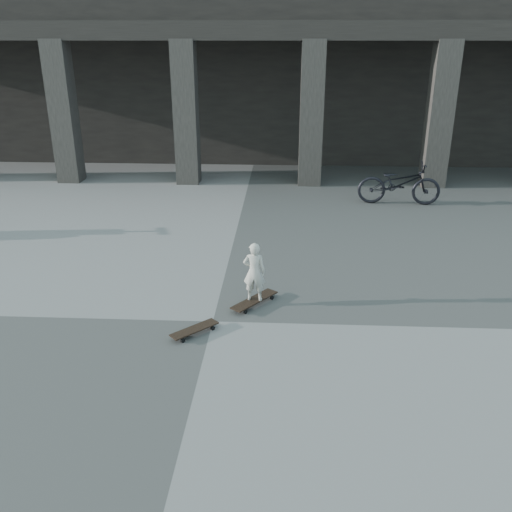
{
  "coord_description": "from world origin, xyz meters",
  "views": [
    {
      "loc": [
        1.04,
        -7.24,
        4.02
      ],
      "look_at": [
        0.6,
        1.1,
        0.65
      ],
      "focal_mm": 38.0,
      "sensor_mm": 36.0,
      "label": 1
    }
  ],
  "objects_px": {
    "skateboard_spare": "(195,330)",
    "child": "(254,272)",
    "longboard": "(254,301)",
    "bicycle": "(399,183)"
  },
  "relations": [
    {
      "from": "longboard",
      "to": "bicycle",
      "type": "height_order",
      "value": "bicycle"
    },
    {
      "from": "longboard",
      "to": "child",
      "type": "distance_m",
      "value": 0.51
    },
    {
      "from": "child",
      "to": "bicycle",
      "type": "relative_size",
      "value": 0.47
    },
    {
      "from": "bicycle",
      "to": "skateboard_spare",
      "type": "bearing_deg",
      "value": 151.83
    },
    {
      "from": "longboard",
      "to": "skateboard_spare",
      "type": "bearing_deg",
      "value": 177.84
    },
    {
      "from": "skateboard_spare",
      "to": "bicycle",
      "type": "bearing_deg",
      "value": 14.31
    },
    {
      "from": "skateboard_spare",
      "to": "longboard",
      "type": "bearing_deg",
      "value": 5.72
    },
    {
      "from": "skateboard_spare",
      "to": "child",
      "type": "xyz_separation_m",
      "value": [
        0.82,
        0.98,
        0.51
      ]
    },
    {
      "from": "child",
      "to": "bicycle",
      "type": "bearing_deg",
      "value": -115.66
    },
    {
      "from": "child",
      "to": "bicycle",
      "type": "distance_m",
      "value": 6.85
    }
  ]
}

